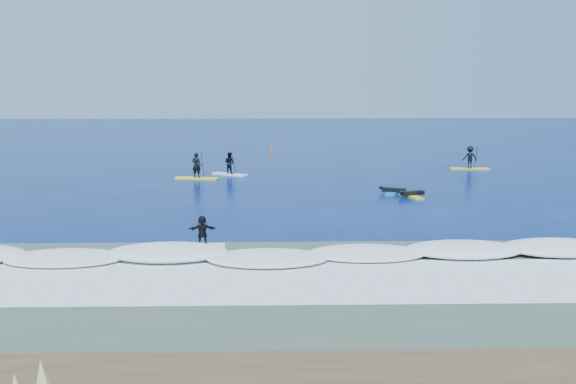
{
  "coord_description": "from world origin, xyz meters",
  "views": [
    {
      "loc": [
        -2.74,
        -34.78,
        7.09
      ],
      "look_at": [
        -1.93,
        1.67,
        0.6
      ],
      "focal_mm": 40.0,
      "sensor_mm": 36.0,
      "label": 1
    }
  ],
  "objects_px": {
    "wave_surfer": "(202,233)",
    "marker_buoy": "(271,149)",
    "sup_paddler_center": "(229,165)",
    "prone_paddler_near": "(411,194)",
    "sup_paddler_left": "(197,169)",
    "prone_paddler_far": "(392,191)",
    "sup_paddler_right": "(470,159)"
  },
  "relations": [
    {
      "from": "wave_surfer",
      "to": "marker_buoy",
      "type": "xyz_separation_m",
      "value": [
        2.74,
        36.24,
        -0.51
      ]
    },
    {
      "from": "sup_paddler_center",
      "to": "prone_paddler_near",
      "type": "relative_size",
      "value": 1.26
    },
    {
      "from": "prone_paddler_near",
      "to": "sup_paddler_left",
      "type": "bearing_deg",
      "value": 44.2
    },
    {
      "from": "prone_paddler_near",
      "to": "wave_surfer",
      "type": "relative_size",
      "value": 1.16
    },
    {
      "from": "prone_paddler_far",
      "to": "wave_surfer",
      "type": "height_order",
      "value": "wave_surfer"
    },
    {
      "from": "sup_paddler_right",
      "to": "prone_paddler_far",
      "type": "distance_m",
      "value": 13.24
    },
    {
      "from": "prone_paddler_far",
      "to": "marker_buoy",
      "type": "height_order",
      "value": "marker_buoy"
    },
    {
      "from": "prone_paddler_far",
      "to": "sup_paddler_left",
      "type": "bearing_deg",
      "value": 85.56
    },
    {
      "from": "wave_surfer",
      "to": "prone_paddler_far",
      "type": "bearing_deg",
      "value": 46.8
    },
    {
      "from": "sup_paddler_left",
      "to": "prone_paddler_near",
      "type": "relative_size",
      "value": 1.48
    },
    {
      "from": "sup_paddler_right",
      "to": "marker_buoy",
      "type": "bearing_deg",
      "value": 147.18
    },
    {
      "from": "sup_paddler_left",
      "to": "sup_paddler_right",
      "type": "height_order",
      "value": "sup_paddler_left"
    },
    {
      "from": "sup_paddler_center",
      "to": "prone_paddler_far",
      "type": "distance_m",
      "value": 13.32
    },
    {
      "from": "sup_paddler_center",
      "to": "wave_surfer",
      "type": "xyz_separation_m",
      "value": [
        0.31,
        -21.2,
        0.04
      ]
    },
    {
      "from": "sup_paddler_left",
      "to": "prone_paddler_far",
      "type": "bearing_deg",
      "value": -13.92
    },
    {
      "from": "sup_paddler_center",
      "to": "wave_surfer",
      "type": "bearing_deg",
      "value": -58.05
    },
    {
      "from": "sup_paddler_right",
      "to": "sup_paddler_left",
      "type": "bearing_deg",
      "value": -162.3
    },
    {
      "from": "sup_paddler_center",
      "to": "sup_paddler_right",
      "type": "xyz_separation_m",
      "value": [
        18.72,
        2.59,
        0.1
      ]
    },
    {
      "from": "sup_paddler_center",
      "to": "prone_paddler_far",
      "type": "bearing_deg",
      "value": -5.42
    },
    {
      "from": "sup_paddler_left",
      "to": "sup_paddler_center",
      "type": "xyz_separation_m",
      "value": [
        2.21,
        1.88,
        0.04
      ]
    },
    {
      "from": "sup_paddler_right",
      "to": "wave_surfer",
      "type": "distance_m",
      "value": 30.08
    },
    {
      "from": "sup_paddler_center",
      "to": "prone_paddler_far",
      "type": "height_order",
      "value": "sup_paddler_center"
    },
    {
      "from": "prone_paddler_near",
      "to": "prone_paddler_far",
      "type": "distance_m",
      "value": 1.5
    },
    {
      "from": "prone_paddler_near",
      "to": "sup_paddler_right",
      "type": "bearing_deg",
      "value": -49.47
    },
    {
      "from": "sup_paddler_left",
      "to": "prone_paddler_near",
      "type": "height_order",
      "value": "sup_paddler_left"
    },
    {
      "from": "sup_paddler_right",
      "to": "marker_buoy",
      "type": "height_order",
      "value": "sup_paddler_right"
    },
    {
      "from": "prone_paddler_near",
      "to": "prone_paddler_far",
      "type": "relative_size",
      "value": 1.01
    },
    {
      "from": "sup_paddler_left",
      "to": "sup_paddler_right",
      "type": "xyz_separation_m",
      "value": [
        20.94,
        4.47,
        0.14
      ]
    },
    {
      "from": "sup_paddler_center",
      "to": "prone_paddler_near",
      "type": "bearing_deg",
      "value": -6.99
    },
    {
      "from": "sup_paddler_center",
      "to": "marker_buoy",
      "type": "height_order",
      "value": "sup_paddler_center"
    },
    {
      "from": "prone_paddler_near",
      "to": "marker_buoy",
      "type": "distance_m",
      "value": 25.62
    },
    {
      "from": "sup_paddler_left",
      "to": "marker_buoy",
      "type": "distance_m",
      "value": 17.73
    }
  ]
}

